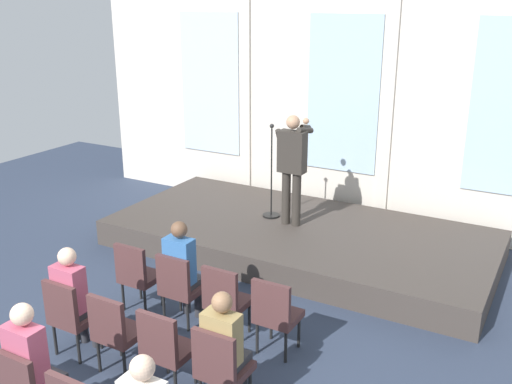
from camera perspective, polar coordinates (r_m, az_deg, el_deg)
rear_partition at (r=10.29m, az=8.80°, el=9.28°), size 10.27×0.14×4.46m
stage_platform at (r=9.33m, az=4.26°, el=-4.49°), size 5.95×2.84×0.41m
speaker at (r=9.01m, az=3.58°, el=2.94°), size 0.51×0.69×1.76m
mic_stand at (r=9.52m, az=1.51°, el=-0.49°), size 0.28×0.28×1.56m
chair_r0_c0 at (r=7.58m, az=-11.59°, el=-7.77°), size 0.46×0.44×0.94m
chair_r0_c1 at (r=7.20m, az=-7.54°, el=-9.00°), size 0.46×0.44×0.94m
audience_r0_c1 at (r=7.17m, az=-7.23°, el=-7.27°), size 0.36×0.39×1.34m
chair_r0_c2 at (r=6.87m, az=-3.05°, el=-10.30°), size 0.46×0.44×0.94m
chair_r0_c3 at (r=6.58m, az=1.91°, el=-11.66°), size 0.46×0.44×0.94m
chair_r1_c0 at (r=6.88m, az=-17.78°, el=-11.23°), size 0.46×0.44×0.94m
audience_r1_c0 at (r=6.84m, az=-17.43°, el=-9.58°), size 0.36×0.39×1.30m
chair_r1_c1 at (r=6.46m, az=-13.65°, el=-12.89°), size 0.46×0.44×0.94m
chair_r1_c2 at (r=6.08m, az=-8.90°, el=-14.69°), size 0.46×0.44×0.94m
chair_r1_c3 at (r=5.76m, az=-3.49°, el=-16.58°), size 0.46×0.44×0.94m
audience_r1_c3 at (r=5.72m, az=-3.06°, el=-14.69°), size 0.36×0.39×1.28m
audience_r2_c1 at (r=5.76m, az=-21.10°, el=-15.36°), size 0.36×0.39×1.36m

